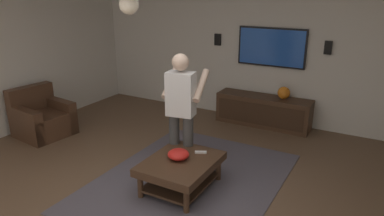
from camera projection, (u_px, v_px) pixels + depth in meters
The scene contains 13 objects.
ground_plane at pixel (161, 209), 4.15m from camera, with size 8.43×8.43×0.00m, color brown.
wall_back_tv at pixel (265, 49), 6.57m from camera, with size 0.10×7.23×2.70m, color silver.
area_rug at pixel (189, 181), 4.73m from camera, with size 2.89×2.21×0.01m, color #514C56.
armchair at pixel (42, 119), 6.15m from camera, with size 0.89×0.90×0.82m.
coffee_table at pixel (181, 168), 4.48m from camera, with size 1.00×0.80×0.40m.
media_console at pixel (263, 111), 6.57m from camera, with size 0.45×1.70×0.55m.
tv at pixel (272, 47), 6.40m from camera, with size 0.05×1.23×0.69m.
person_standing at pixel (181, 107), 4.73m from camera, with size 0.59×0.60×1.64m.
bowl at pixel (178, 154), 4.45m from camera, with size 0.27×0.27×0.12m, color red.
remote_white at pixel (201, 152), 4.62m from camera, with size 0.15×0.04×0.02m, color white.
vase_round at pixel (284, 93), 6.31m from camera, with size 0.22×0.22×0.22m, color orange.
wall_speaker_left at pixel (328, 48), 5.95m from camera, with size 0.06×0.12×0.22m, color black.
wall_speaker_right at pixel (218, 40), 6.89m from camera, with size 0.06×0.12×0.22m, color black.
Camera 1 is at (-2.93, -2.05, 2.44)m, focal length 33.62 mm.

